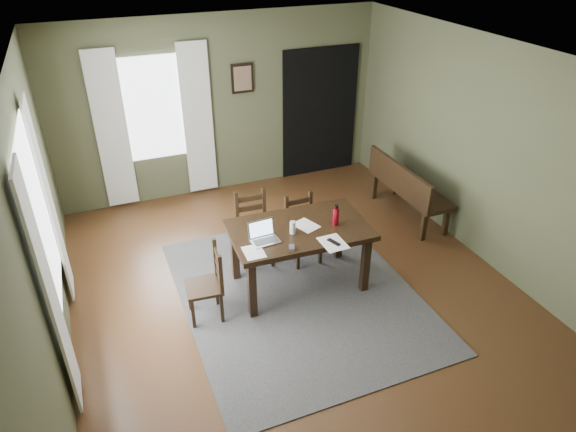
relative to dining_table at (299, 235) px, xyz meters
name	(u,v)px	position (x,y,z in m)	size (l,w,h in m)	color
ground	(298,294)	(-0.09, -0.17, -0.70)	(5.00, 6.00, 0.01)	#492C16
room_shell	(299,152)	(-0.09, -0.17, 1.10)	(5.02, 6.02, 2.71)	#4C5134
rug	(298,293)	(-0.09, -0.17, -0.69)	(2.60, 3.20, 0.01)	#414141
dining_table	(299,235)	(0.00, 0.00, 0.00)	(1.61, 1.01, 0.78)	black
chair_end	(208,284)	(-1.13, -0.15, -0.27)	(0.42, 0.42, 0.87)	black
chair_back_left	(254,229)	(-0.32, 0.68, -0.24)	(0.43, 0.43, 0.94)	black
chair_back_right	(303,230)	(0.25, 0.47, -0.27)	(0.40, 0.40, 0.88)	black
bench	(406,185)	(2.05, 0.91, -0.19)	(0.49, 1.52, 0.86)	black
laptop	(263,235)	(-0.46, -0.08, 0.15)	(0.32, 0.26, 0.21)	#B7B7BC
computer_mouse	(292,248)	(-0.25, -0.36, 0.11)	(0.06, 0.10, 0.03)	#3F3F42
tv_remote	(334,242)	(0.22, -0.43, 0.11)	(0.05, 0.17, 0.02)	black
drinking_glass	(293,228)	(-0.12, -0.08, 0.17)	(0.07, 0.07, 0.15)	silver
water_bottle	(336,216)	(0.41, -0.09, 0.21)	(0.08, 0.08, 0.25)	#AB0D1D
paper_a	(254,252)	(-0.64, -0.27, 0.10)	(0.21, 0.27, 0.00)	white
paper_b	(333,243)	(0.21, -0.43, 0.10)	(0.25, 0.33, 0.00)	white
paper_c	(306,225)	(0.09, 0.01, 0.10)	(0.22, 0.28, 0.00)	white
window_left	(41,221)	(-2.56, 0.03, 0.75)	(0.01, 1.30, 1.70)	white
window_back	(153,109)	(-1.09, 2.80, 0.75)	(1.00, 0.01, 1.50)	white
curtain_left_near	(51,295)	(-2.53, -0.79, 0.50)	(0.03, 0.48, 2.30)	silver
curtain_left_far	(50,204)	(-2.53, 0.85, 0.50)	(0.03, 0.48, 2.30)	silver
curtain_back_left	(112,132)	(-1.71, 2.77, 0.50)	(0.44, 0.03, 2.30)	silver
curtain_back_right	(198,121)	(-0.47, 2.77, 0.50)	(0.44, 0.03, 2.30)	silver
framed_picture	(242,78)	(0.26, 2.79, 1.05)	(0.34, 0.03, 0.44)	black
doorway_back	(320,113)	(1.56, 2.80, 0.35)	(1.30, 0.03, 2.10)	black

